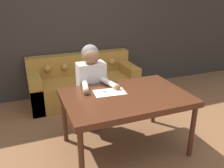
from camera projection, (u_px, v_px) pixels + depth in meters
name	position (u px, v px, depth m)	size (l,w,h in m)	color
ground_plane	(125.00, 152.00, 2.96)	(16.00, 16.00, 0.00)	brown
wall_back	(79.00, 25.00, 4.31)	(8.00, 0.06, 2.60)	#2D2823
dining_table	(126.00, 100.00, 2.80)	(1.45, 0.98, 0.74)	#472314
couch	(84.00, 84.00, 4.30)	(1.89, 0.78, 0.81)	olive
person	(92.00, 87.00, 3.25)	(0.47, 0.62, 1.23)	#33281E
pattern_paper_main	(110.00, 92.00, 2.84)	(0.39, 0.27, 0.00)	beige
scissors	(107.00, 92.00, 2.84)	(0.18, 0.16, 0.01)	silver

